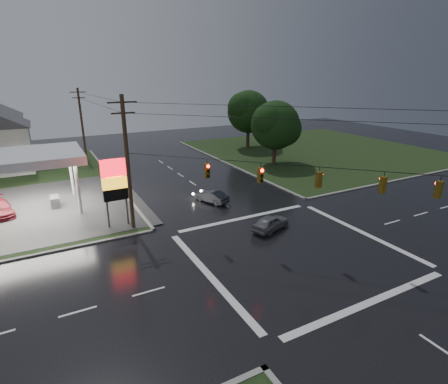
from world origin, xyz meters
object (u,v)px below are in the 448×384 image
car_north (212,196)px  utility_pole_nw (128,163)px  tree_ne_near (276,125)px  car_crossing (271,223)px  utility_pole_n (82,123)px  tree_ne_far (249,112)px  pylon_sign (114,182)px

car_north → utility_pole_nw: bearing=-5.6°
tree_ne_near → car_crossing: tree_ne_near is taller
utility_pole_n → tree_ne_far: utility_pole_n is taller
pylon_sign → car_north: bearing=9.2°
tree_ne_near → car_north: bearing=-146.5°
utility_pole_nw → utility_pole_n: utility_pole_nw is taller
utility_pole_nw → tree_ne_far: utility_pole_nw is taller
tree_ne_far → car_north: 28.92m
pylon_sign → car_north: size_ratio=1.61×
car_crossing → utility_pole_nw: bearing=41.2°
pylon_sign → utility_pole_nw: 2.22m
utility_pole_nw → car_crossing: 12.65m
pylon_sign → tree_ne_far: tree_ne_far is taller
pylon_sign → utility_pole_nw: bearing=-45.0°
pylon_sign → car_crossing: pylon_sign is taller
tree_ne_far → tree_ne_near: bearing=-104.1°
tree_ne_far → utility_pole_nw: bearing=-137.4°
utility_pole_nw → car_north: size_ratio=2.95×
car_north → tree_ne_near: bearing=-168.6°
tree_ne_far → car_crossing: tree_ne_far is taller
pylon_sign → tree_ne_far: (27.65, 23.49, 2.17)m
pylon_sign → utility_pole_n: size_ratio=0.57×
car_crossing → pylon_sign: bearing=39.5°
car_north → car_crossing: 8.37m
utility_pole_n → tree_ne_near: utility_pole_n is taller
tree_ne_near → car_crossing: size_ratio=2.39×
pylon_sign → utility_pole_n: 27.56m
car_crossing → utility_pole_n: bearing=-3.0°
tree_ne_far → car_crossing: 34.86m
pylon_sign → car_north: 10.34m
utility_pole_n → tree_ne_near: 28.55m
tree_ne_near → tree_ne_far: 12.39m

